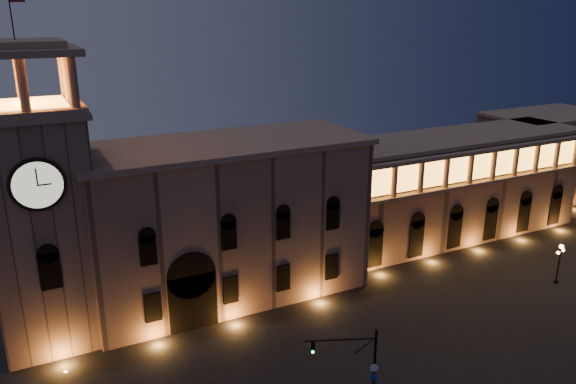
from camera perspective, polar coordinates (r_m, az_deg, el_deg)
name	(u,v)px	position (r m, az deg, el deg)	size (l,w,h in m)	color
government_building	(226,220)	(62.15, -6.33, -2.83)	(30.80, 12.80, 17.60)	#785A4E
clock_tower	(41,218)	(56.74, -23.81, -2.40)	(9.80, 9.80, 32.40)	#785A4E
colonnade_wing	(450,186)	(81.59, 16.16, 0.62)	(40.60, 11.50, 14.50)	brown
secondary_building	(543,157)	(104.28, 24.52, 3.24)	(20.00, 12.00, 14.00)	brown
traffic_light	(362,372)	(45.88, 7.49, -17.68)	(5.39, 2.47, 7.93)	black
street_lamp_near	(559,260)	(73.18, 25.84, -6.26)	(1.69, 0.57, 4.92)	black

